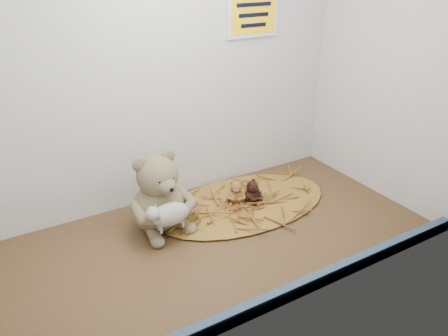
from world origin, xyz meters
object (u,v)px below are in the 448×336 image
mini_teddy_brown (252,191)px  mini_teddy_tan (236,191)px  toy_lamb (170,214)px  main_teddy (157,192)px

mini_teddy_brown → mini_teddy_tan: bearing=118.8°
toy_lamb → mini_teddy_tan: bearing=17.2°
main_teddy → mini_teddy_brown: 30.98cm
toy_lamb → mini_teddy_tan: (25.94, 8.06, -3.93)cm
main_teddy → mini_teddy_tan: size_ratio=3.09×
toy_lamb → mini_teddy_tan: 27.45cm
toy_lamb → mini_teddy_brown: (30.10, 5.63, -3.92)cm
toy_lamb → mini_teddy_brown: 30.87cm
main_teddy → toy_lamb: (0.00, -8.42, -2.88)cm
main_teddy → mini_teddy_tan: 26.82cm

